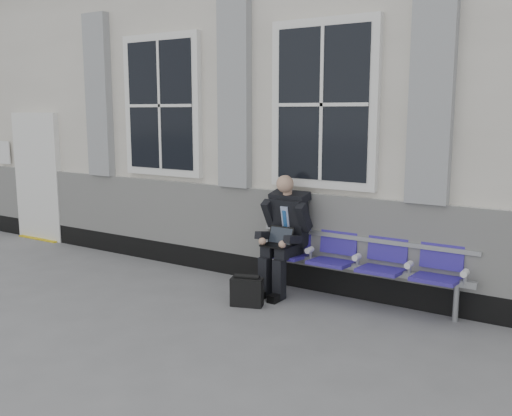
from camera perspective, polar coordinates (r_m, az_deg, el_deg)
The scene contains 5 objects.
ground at distance 6.10m, azimuth -2.88°, elevation -11.26°, with size 70.00×70.00×0.00m, color slate.
station_building at distance 8.75m, azimuth 10.51°, elevation 9.82°, with size 14.40×4.40×4.49m.
bench at distance 6.62m, azimuth 10.28°, elevation -4.70°, with size 2.60×0.47×0.91m.
businessman at distance 6.84m, azimuth 2.91°, elevation -2.19°, with size 0.58×0.78×1.43m.
briefcase at distance 6.49m, azimuth -0.93°, elevation -8.34°, with size 0.39×0.26×0.37m.
Camera 1 is at (3.34, -4.61, 2.18)m, focal length 40.00 mm.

